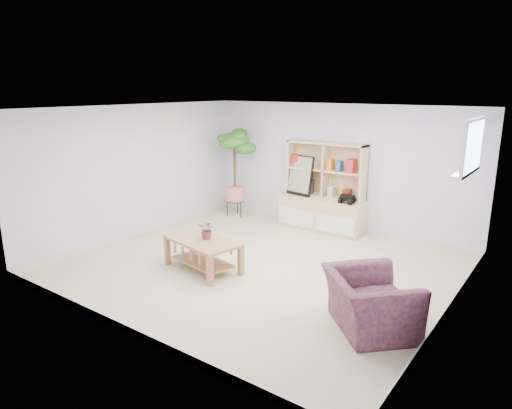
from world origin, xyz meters
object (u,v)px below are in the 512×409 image
Objects in this scene: storage_unit at (323,187)px; coffee_table at (203,255)px; floor_tree at (235,173)px; armchair at (370,299)px.

coffee_table is at bearing -99.84° from storage_unit.
storage_unit is 1.98m from floor_tree.
floor_tree is at bearing -173.72° from storage_unit.
storage_unit is at bearing 6.28° from floor_tree.
floor_tree is 1.84× the size of armchair.
coffee_table is 0.63× the size of floor_tree.
armchair is (2.23, -3.03, -0.47)m from storage_unit.
coffee_table is at bearing 40.84° from armchair.
coffee_table is at bearing -60.77° from floor_tree.
storage_unit is at bearing -9.05° from armchair.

